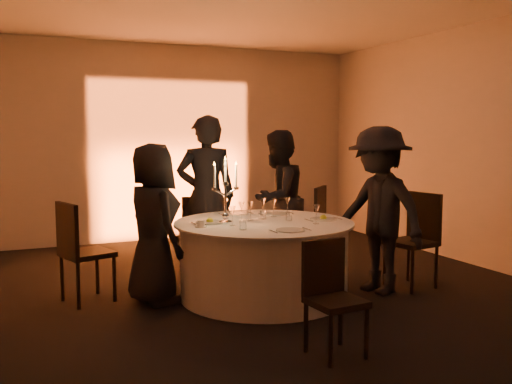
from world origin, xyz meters
name	(u,v)px	position (x,y,z in m)	size (l,w,h in m)	color
floor	(264,297)	(0.00, 0.00, 0.00)	(7.00, 7.00, 0.00)	black
wall_back	(172,143)	(0.00, 3.50, 1.50)	(7.00, 7.00, 0.00)	beige
wall_right	(493,146)	(3.00, 0.00, 1.50)	(7.00, 7.00, 0.00)	beige
uplighter_fixture	(178,238)	(0.00, 3.20, 0.05)	(0.25, 0.12, 0.10)	black
banquet_table	(264,259)	(0.00, 0.00, 0.38)	(1.80, 1.80, 0.77)	black
chair_left	(79,246)	(-1.73, 0.52, 0.56)	(0.55, 0.55, 0.99)	black
chair_back_left	(196,226)	(-0.21, 1.60, 0.49)	(0.43, 0.43, 0.88)	black
chair_back_right	(311,222)	(1.03, 0.90, 0.57)	(0.62, 0.62, 1.01)	black
chair_right	(416,234)	(1.67, -0.28, 0.57)	(0.52, 0.52, 1.01)	black
chair_front	(331,291)	(-0.14, -1.54, 0.48)	(0.40, 0.41, 0.85)	black
guest_left	(153,224)	(-1.07, 0.25, 0.78)	(0.76, 0.50, 1.56)	black
guest_back_left	(206,197)	(-0.26, 1.04, 0.93)	(0.68, 0.44, 1.85)	black
guest_back_right	(278,199)	(0.69, 1.13, 0.84)	(0.82, 0.64, 1.69)	black
guest_right	(379,210)	(1.17, -0.30, 0.86)	(1.11, 0.64, 1.72)	black
plate_left	(210,221)	(-0.52, 0.14, 0.79)	(0.36, 0.28, 0.08)	white
plate_back_left	(236,214)	(-0.07, 0.60, 0.78)	(0.35, 0.25, 0.01)	white
plate_back_right	(276,214)	(0.33, 0.41, 0.78)	(0.35, 0.27, 0.01)	white
plate_right	(323,218)	(0.61, -0.13, 0.79)	(0.36, 0.27, 0.08)	white
plate_front	(290,230)	(0.00, -0.59, 0.78)	(0.36, 0.26, 0.01)	white
coffee_cup	(201,224)	(-0.68, -0.07, 0.80)	(0.11, 0.11, 0.07)	white
candelabra	(226,200)	(-0.39, 0.06, 1.00)	(0.28, 0.13, 0.66)	white
wine_glass_a	(251,207)	(-0.08, 0.15, 0.91)	(0.07, 0.07, 0.19)	white
wine_glass_b	(274,204)	(0.23, 0.27, 0.91)	(0.07, 0.07, 0.19)	white
wine_glass_c	(233,211)	(-0.38, -0.11, 0.91)	(0.07, 0.07, 0.19)	white
wine_glass_d	(287,202)	(0.43, 0.34, 0.91)	(0.07, 0.07, 0.19)	white
wine_glass_e	(263,203)	(0.16, 0.39, 0.91)	(0.07, 0.07, 0.19)	white
wine_glass_f	(242,207)	(-0.17, 0.18, 0.91)	(0.07, 0.07, 0.19)	white
wine_glass_g	(316,210)	(0.41, -0.34, 0.91)	(0.07, 0.07, 0.19)	white
tumbler_a	(263,215)	(0.07, 0.17, 0.82)	(0.07, 0.07, 0.09)	white
tumbler_b	(243,225)	(-0.37, -0.36, 0.82)	(0.07, 0.07, 0.09)	white
tumbler_c	(289,216)	(0.26, -0.04, 0.82)	(0.07, 0.07, 0.09)	white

